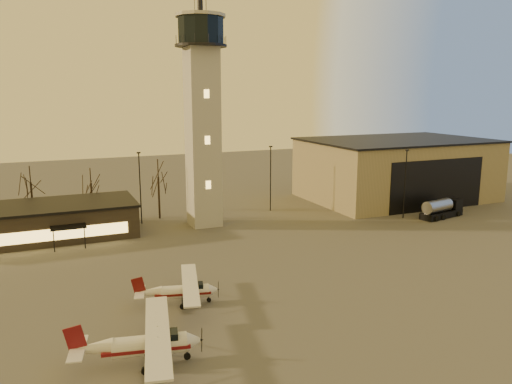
% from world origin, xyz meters
% --- Properties ---
extents(ground, '(220.00, 220.00, 0.00)m').
position_xyz_m(ground, '(0.00, 0.00, 0.00)').
color(ground, '#474542').
rests_on(ground, ground).
extents(control_tower, '(6.80, 6.80, 32.60)m').
position_xyz_m(control_tower, '(0.00, 30.00, 16.33)').
color(control_tower, '#A19F99').
rests_on(control_tower, ground).
extents(hangar, '(30.60, 20.60, 10.30)m').
position_xyz_m(hangar, '(36.00, 33.98, 5.15)').
color(hangar, '#8C7C5B').
rests_on(hangar, ground).
extents(terminal, '(25.40, 12.20, 4.30)m').
position_xyz_m(terminal, '(-21.99, 31.98, 2.16)').
color(terminal, black).
rests_on(terminal, ground).
extents(light_poles, '(58.50, 12.25, 10.14)m').
position_xyz_m(light_poles, '(0.50, 31.00, 5.41)').
color(light_poles, black).
rests_on(light_poles, ground).
extents(tree_row, '(37.20, 9.20, 8.80)m').
position_xyz_m(tree_row, '(-13.70, 39.16, 5.94)').
color(tree_row, black).
rests_on(tree_row, ground).
extents(cessna_front, '(7.91, 9.88, 2.73)m').
position_xyz_m(cessna_front, '(-9.51, 5.13, 0.93)').
color(cessna_front, silver).
rests_on(cessna_front, ground).
extents(cessna_rear, '(9.54, 12.00, 3.30)m').
position_xyz_m(cessna_rear, '(-14.29, -3.48, 1.13)').
color(cessna_rear, beige).
rests_on(cessna_rear, ground).
extents(fuel_truck, '(7.81, 3.67, 2.79)m').
position_xyz_m(fuel_truck, '(33.40, 20.06, 1.10)').
color(fuel_truck, black).
rests_on(fuel_truck, ground).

